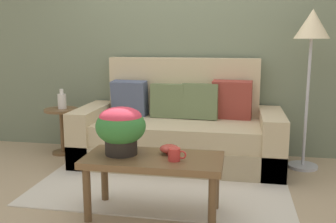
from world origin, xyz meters
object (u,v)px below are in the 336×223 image
at_px(snack_bowl, 169,149).
at_px(table_vase, 62,101).
at_px(coffee_table, 153,165).
at_px(couch, 179,131).
at_px(potted_plant, 121,126).
at_px(coffee_mug, 175,154).
at_px(side_table, 62,123).
at_px(floor_lamp, 311,38).

relative_size(snack_bowl, table_vase, 0.65).
distance_m(coffee_table, table_vase, 1.92).
xyz_separation_m(couch, potted_plant, (-0.24, -1.27, 0.33)).
bearing_deg(couch, coffee_mug, -82.57).
height_order(side_table, table_vase, table_vase).
bearing_deg(snack_bowl, side_table, 139.68).
xyz_separation_m(coffee_table, table_vase, (-1.35, 1.35, 0.23)).
height_order(couch, table_vase, couch).
bearing_deg(snack_bowl, couch, 95.25).
relative_size(floor_lamp, table_vase, 7.11).
xyz_separation_m(coffee_mug, table_vase, (-1.52, 1.41, 0.11)).
bearing_deg(table_vase, floor_lamp, -0.47).
height_order(coffee_table, side_table, side_table).
height_order(floor_lamp, snack_bowl, floor_lamp).
bearing_deg(coffee_table, snack_bowl, 41.85).
distance_m(coffee_mug, table_vase, 2.08).
distance_m(side_table, potted_plant, 1.75).
relative_size(floor_lamp, potted_plant, 4.26).
distance_m(coffee_table, potted_plant, 0.37).
xyz_separation_m(couch, side_table, (-1.36, 0.05, 0.03)).
bearing_deg(coffee_table, coffee_mug, -19.85).
xyz_separation_m(potted_plant, coffee_mug, (0.42, -0.09, -0.17)).
xyz_separation_m(floor_lamp, snack_bowl, (-1.17, -1.23, -0.82)).
bearing_deg(snack_bowl, coffee_mug, -66.63).
height_order(couch, side_table, couch).
bearing_deg(side_table, coffee_mug, -42.35).
height_order(couch, potted_plant, couch).
distance_m(snack_bowl, table_vase, 1.93).
height_order(floor_lamp, coffee_mug, floor_lamp).
bearing_deg(potted_plant, coffee_mug, -11.59).
bearing_deg(table_vase, couch, -2.39).
bearing_deg(floor_lamp, coffee_mug, -128.51).
bearing_deg(table_vase, coffee_mug, -42.79).
bearing_deg(coffee_mug, coffee_table, 160.15).
height_order(coffee_table, floor_lamp, floor_lamp).
height_order(couch, coffee_mug, couch).
xyz_separation_m(couch, snack_bowl, (0.11, -1.20, 0.16)).
relative_size(potted_plant, coffee_mug, 2.83).
xyz_separation_m(couch, floor_lamp, (1.28, 0.03, 0.98)).
xyz_separation_m(floor_lamp, potted_plant, (-1.52, -1.30, -0.64)).
bearing_deg(floor_lamp, snack_bowl, -133.46).
relative_size(couch, snack_bowl, 14.59).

